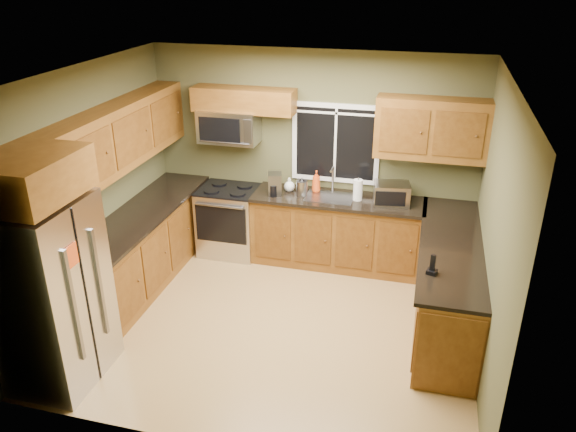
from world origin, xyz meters
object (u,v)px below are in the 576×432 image
at_px(refrigerator, 52,294).
at_px(soap_bottle_c, 289,184).
at_px(microwave, 229,126).
at_px(toaster_oven, 392,194).
at_px(soap_bottle_a, 316,181).
at_px(coffee_maker, 275,185).
at_px(cordless_phone, 432,268).
at_px(kettle, 302,187).
at_px(paper_towel_roll, 358,190).
at_px(range, 230,220).

relative_size(refrigerator, soap_bottle_c, 10.14).
xyz_separation_m(microwave, toaster_oven, (2.11, -0.15, -0.66)).
relative_size(toaster_oven, soap_bottle_a, 1.65).
bearing_deg(coffee_maker, soap_bottle_a, 24.38).
bearing_deg(coffee_maker, toaster_oven, 2.09).
relative_size(refrigerator, cordless_phone, 8.95).
bearing_deg(toaster_oven, kettle, -178.96).
height_order(paper_towel_roll, cordless_phone, paper_towel_roll).
bearing_deg(range, microwave, 90.02).
relative_size(microwave, soap_bottle_a, 2.69).
distance_m(microwave, coffee_maker, 0.95).
xyz_separation_m(refrigerator, microwave, (0.69, 2.91, 0.83)).
xyz_separation_m(soap_bottle_c, cordless_phone, (1.83, -1.70, -0.03)).
bearing_deg(range, kettle, -2.06).
bearing_deg(kettle, range, 177.94).
bearing_deg(cordless_phone, toaster_oven, 108.18).
bearing_deg(paper_towel_roll, microwave, 175.74).
height_order(kettle, soap_bottle_a, soap_bottle_a).
height_order(range, microwave, microwave).
distance_m(paper_towel_roll, soap_bottle_a, 0.57).
height_order(refrigerator, kettle, refrigerator).
height_order(range, soap_bottle_c, soap_bottle_c).
xyz_separation_m(microwave, kettle, (1.00, -0.17, -0.68)).
relative_size(kettle, soap_bottle_c, 1.39).
height_order(range, toaster_oven, toaster_oven).
bearing_deg(kettle, soap_bottle_a, 52.32).
bearing_deg(paper_towel_roll, coffee_maker, -175.70).
relative_size(kettle, soap_bottle_a, 0.88).
distance_m(refrigerator, coffee_maker, 3.02).
distance_m(coffee_maker, soap_bottle_c, 0.22).
bearing_deg(coffee_maker, soap_bottle_c, 46.06).
bearing_deg(toaster_oven, paper_towel_roll, 176.53).
relative_size(soap_bottle_a, cordless_phone, 1.40).
distance_m(refrigerator, cordless_phone, 3.52).
relative_size(coffee_maker, soap_bottle_c, 1.56).
height_order(toaster_oven, cordless_phone, toaster_oven).
relative_size(kettle, paper_towel_roll, 0.84).
relative_size(refrigerator, microwave, 2.37).
distance_m(kettle, soap_bottle_c, 0.23).
xyz_separation_m(microwave, soap_bottle_c, (0.81, -0.05, -0.70)).
distance_m(toaster_oven, coffee_maker, 1.46).
relative_size(range, coffee_maker, 3.38).
height_order(refrigerator, paper_towel_roll, refrigerator).
distance_m(kettle, paper_towel_roll, 0.70).
bearing_deg(soap_bottle_a, range, -172.39).
bearing_deg(microwave, kettle, -9.76).
xyz_separation_m(range, coffee_maker, (0.66, -0.07, 0.60)).
relative_size(range, soap_bottle_c, 5.28).
bearing_deg(cordless_phone, soap_bottle_c, 137.15).
bearing_deg(soap_bottle_a, coffee_maker, -155.62).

